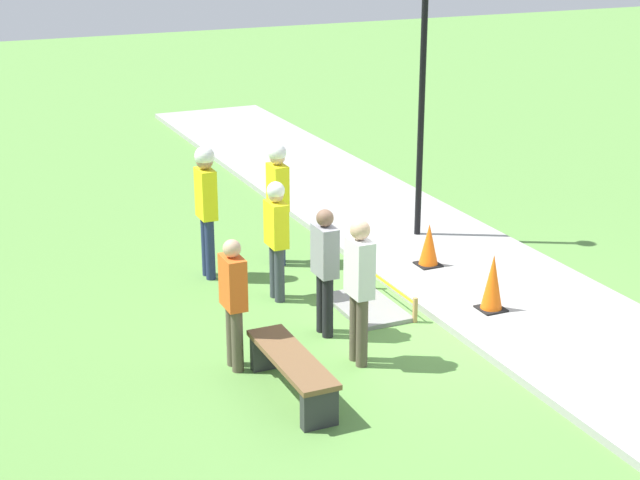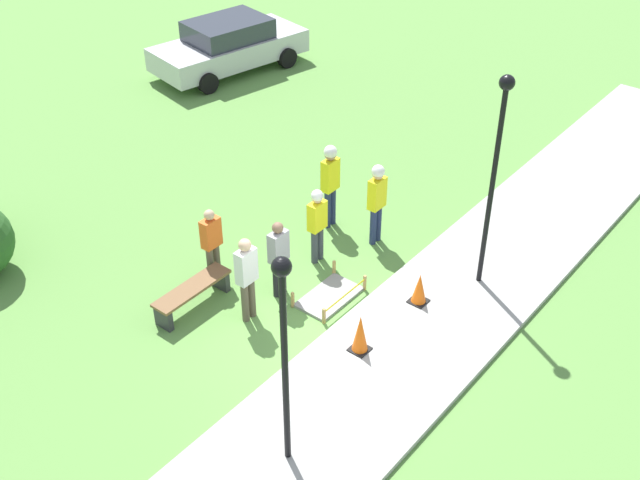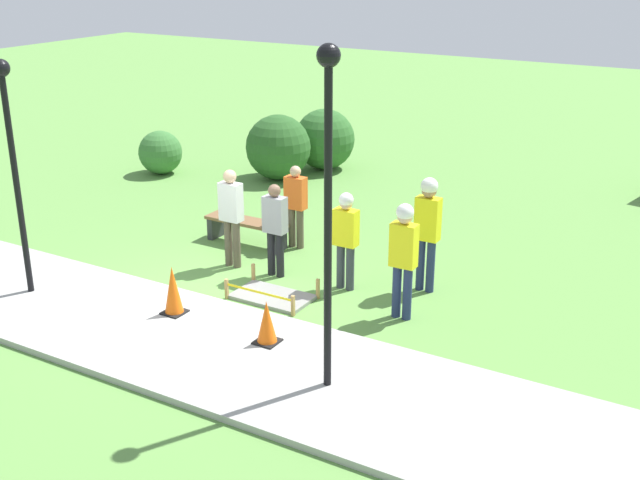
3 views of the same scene
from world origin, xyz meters
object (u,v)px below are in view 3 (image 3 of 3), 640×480
at_px(park_bench, 246,227).
at_px(bystander_in_gray_shirt, 231,212).
at_px(worker_trainee, 346,233).
at_px(traffic_cone_near_patch, 173,290).
at_px(traffic_cone_far_patch, 267,322).
at_px(worker_supervisor, 428,223).
at_px(lamppost_far, 11,144).
at_px(bystander_in_orange_shirt, 296,202).
at_px(worker_assistant, 404,250).
at_px(lamppost_near, 328,176).
at_px(bystander_in_white_shirt, 275,225).

xyz_separation_m(park_bench, bystander_in_gray_shirt, (0.44, -1.04, 0.68)).
distance_m(park_bench, worker_trainee, 2.88).
relative_size(traffic_cone_near_patch, traffic_cone_far_patch, 1.20).
distance_m(worker_supervisor, lamppost_far, 6.67).
distance_m(worker_supervisor, bystander_in_orange_shirt, 3.02).
height_order(traffic_cone_far_patch, worker_assistant, worker_assistant).
bearing_deg(worker_trainee, worker_supervisor, 26.92).
bearing_deg(bystander_in_orange_shirt, lamppost_near, -53.51).
xyz_separation_m(bystander_in_white_shirt, lamppost_far, (-3.00, -2.79, 1.64)).
relative_size(traffic_cone_far_patch, worker_assistant, 0.35).
bearing_deg(traffic_cone_near_patch, park_bench, 106.13).
height_order(park_bench, lamppost_near, lamppost_near).
relative_size(traffic_cone_far_patch, bystander_in_orange_shirt, 0.40).
relative_size(bystander_in_gray_shirt, lamppost_far, 0.48).
distance_m(bystander_in_orange_shirt, lamppost_far, 5.15).
distance_m(bystander_in_gray_shirt, bystander_in_white_shirt, 0.91).
distance_m(park_bench, bystander_in_orange_shirt, 1.12).
bearing_deg(worker_supervisor, lamppost_far, -147.45).
bearing_deg(bystander_in_orange_shirt, bystander_in_gray_shirt, -108.82).
relative_size(worker_supervisor, worker_trainee, 1.16).
distance_m(worker_assistant, bystander_in_orange_shirt, 3.53).
xyz_separation_m(worker_supervisor, worker_trainee, (-1.19, -0.60, -0.21)).
relative_size(bystander_in_white_shirt, lamppost_far, 0.44).
height_order(traffic_cone_far_patch, bystander_in_gray_shirt, bystander_in_gray_shirt).
bearing_deg(park_bench, worker_assistant, -19.91).
distance_m(traffic_cone_far_patch, lamppost_near, 2.87).
bearing_deg(lamppost_near, lamppost_far, 179.05).
xyz_separation_m(bystander_in_gray_shirt, lamppost_near, (3.61, -2.85, 1.88)).
bearing_deg(bystander_in_white_shirt, worker_trainee, 5.35).
relative_size(traffic_cone_near_patch, worker_trainee, 0.46).
bearing_deg(worker_trainee, traffic_cone_far_patch, -88.57).
bearing_deg(worker_trainee, bystander_in_gray_shirt, -176.12).
bearing_deg(bystander_in_orange_shirt, worker_supervisor, -12.15).
bearing_deg(traffic_cone_far_patch, worker_supervisor, 69.68).
bearing_deg(worker_assistant, traffic_cone_near_patch, -148.88).
bearing_deg(lamppost_near, worker_assistant, 92.14).
bearing_deg(traffic_cone_near_patch, bystander_in_gray_shirt, 102.74).
bearing_deg(traffic_cone_far_patch, traffic_cone_near_patch, 177.51).
height_order(worker_trainee, lamppost_near, lamppost_near).
xyz_separation_m(park_bench, worker_assistant, (3.96, -1.43, 0.78)).
bearing_deg(worker_trainee, bystander_in_orange_shirt, 144.78).
xyz_separation_m(traffic_cone_near_patch, bystander_in_white_shirt, (0.41, 2.24, 0.45)).
xyz_separation_m(worker_supervisor, lamppost_near, (0.20, -3.61, 1.70)).
relative_size(traffic_cone_far_patch, worker_supervisor, 0.33).
distance_m(lamppost_near, lamppost_far, 5.71).
xyz_separation_m(worker_trainee, bystander_in_white_shirt, (-1.32, -0.12, -0.06)).
relative_size(worker_supervisor, bystander_in_white_shirt, 1.18).
bearing_deg(worker_assistant, worker_supervisor, 95.22).
relative_size(traffic_cone_far_patch, lamppost_near, 0.15).
distance_m(traffic_cone_near_patch, worker_trainee, 2.97).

